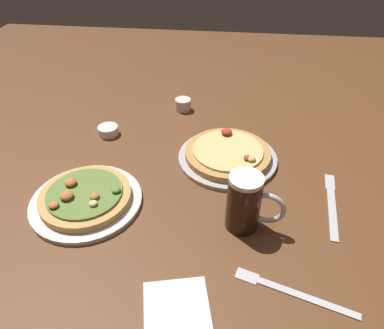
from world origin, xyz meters
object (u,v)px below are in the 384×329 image
(ramekin_butter, at_px, (183,104))
(napkin_folded, at_px, (177,310))
(pizza_plate_near, at_px, (86,198))
(fork_left, at_px, (292,292))
(beer_mug_dark, at_px, (246,203))
(pizza_plate_far, at_px, (228,155))
(knife_right, at_px, (332,204))
(ramekin_sauce, at_px, (108,131))

(ramekin_butter, distance_m, napkin_folded, 0.74)
(pizza_plate_near, relative_size, fork_left, 1.17)
(pizza_plate_near, bearing_deg, ramekin_butter, 70.80)
(beer_mug_dark, height_order, fork_left, beer_mug_dark)
(pizza_plate_near, distance_m, pizza_plate_far, 0.40)
(pizza_plate_near, distance_m, beer_mug_dark, 0.38)
(beer_mug_dark, xyz_separation_m, napkin_folded, (-0.12, -0.23, -0.07))
(pizza_plate_far, distance_m, beer_mug_dark, 0.25)
(pizza_plate_near, height_order, fork_left, pizza_plate_near)
(beer_mug_dark, distance_m, knife_right, 0.24)
(beer_mug_dark, bearing_deg, napkin_folded, -117.76)
(pizza_plate_far, relative_size, fork_left, 1.21)
(ramekin_sauce, relative_size, ramekin_butter, 1.14)
(pizza_plate_far, bearing_deg, ramekin_sauce, 166.88)
(ramekin_sauce, height_order, knife_right, ramekin_sauce)
(napkin_folded, bearing_deg, ramekin_sauce, 118.38)
(ramekin_sauce, xyz_separation_m, fork_left, (0.51, -0.49, -0.01))
(pizza_plate_near, bearing_deg, ramekin_sauce, 97.35)
(pizza_plate_far, height_order, beer_mug_dark, beer_mug_dark)
(pizza_plate_near, distance_m, ramekin_butter, 0.52)
(beer_mug_dark, bearing_deg, fork_left, -60.38)
(ramekin_butter, relative_size, knife_right, 0.23)
(ramekin_butter, bearing_deg, pizza_plate_far, -58.68)
(ramekin_butter, bearing_deg, fork_left, -65.92)
(beer_mug_dark, relative_size, ramekin_sauce, 2.25)
(ramekin_butter, height_order, fork_left, ramekin_butter)
(beer_mug_dark, bearing_deg, ramekin_sauce, 141.73)
(fork_left, bearing_deg, beer_mug_dark, 119.62)
(pizza_plate_far, relative_size, napkin_folded, 2.17)
(pizza_plate_near, height_order, pizza_plate_far, same)
(ramekin_sauce, height_order, napkin_folded, ramekin_sauce)
(ramekin_sauce, xyz_separation_m, napkin_folded, (0.30, -0.56, -0.01))
(pizza_plate_near, height_order, ramekin_sauce, pizza_plate_near)
(napkin_folded, bearing_deg, pizza_plate_near, 136.07)
(pizza_plate_far, distance_m, napkin_folded, 0.47)
(pizza_plate_far, relative_size, beer_mug_dark, 1.98)
(pizza_plate_far, bearing_deg, fork_left, -71.24)
(pizza_plate_far, xyz_separation_m, ramekin_sauce, (-0.37, 0.09, -0.00))
(fork_left, relative_size, knife_right, 0.98)
(beer_mug_dark, height_order, ramekin_butter, beer_mug_dark)
(napkin_folded, bearing_deg, pizza_plate_far, 81.11)
(beer_mug_dark, xyz_separation_m, ramekin_butter, (-0.21, 0.51, -0.05))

